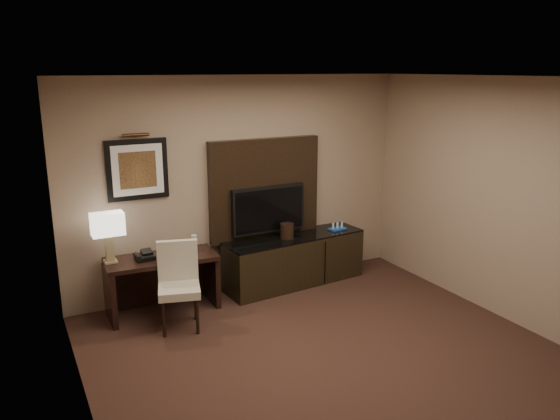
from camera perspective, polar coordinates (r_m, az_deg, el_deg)
floor at (r=5.37m, az=7.31°, el=-16.70°), size 4.50×5.00×0.01m
ceiling at (r=4.60m, az=8.43°, el=13.50°), size 4.50×5.00×0.01m
wall_back at (r=6.94m, az=-4.06°, el=2.72°), size 4.50×0.01×2.70m
wall_left at (r=4.03m, az=-19.65°, el=-7.04°), size 0.01×5.00×2.70m
wall_right at (r=6.34m, az=24.74°, el=0.25°), size 0.01×5.00×2.70m
desk at (r=6.55m, az=-12.17°, el=-7.59°), size 1.28×0.61×0.67m
credenza at (r=7.22m, az=1.51°, el=-5.23°), size 1.94×0.69×0.66m
tv_wall_panel at (r=7.02m, az=-1.60°, el=2.22°), size 1.50×0.12×1.30m
tv at (r=6.99m, az=-1.23°, el=0.07°), size 1.00×0.08×0.60m
artwork at (r=6.47m, az=-14.69°, el=4.11°), size 0.70×0.04×0.70m
picture_light at (r=6.37m, az=-14.84°, el=7.59°), size 0.04×0.04×0.30m
desk_chair at (r=6.06m, az=-10.49°, el=-8.12°), size 0.56×0.61×0.92m
table_lamp at (r=6.32m, az=-17.49°, el=-2.62°), size 0.43×0.33×0.61m
desk_phone at (r=6.38m, az=-13.95°, el=-4.62°), size 0.22×0.20×0.10m
blue_folder at (r=6.44m, az=-11.19°, el=-4.65°), size 0.30×0.36×0.02m
book at (r=6.40m, az=-11.40°, el=-3.72°), size 0.18×0.04×0.24m
water_bottle at (r=6.54m, az=-8.96°, el=-3.43°), size 0.07×0.07×0.20m
ice_bucket at (r=7.00m, az=0.73°, el=-2.20°), size 0.20×0.20×0.19m
minibar_tray at (r=7.43m, az=6.02°, el=-1.72°), size 0.25×0.17×0.08m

